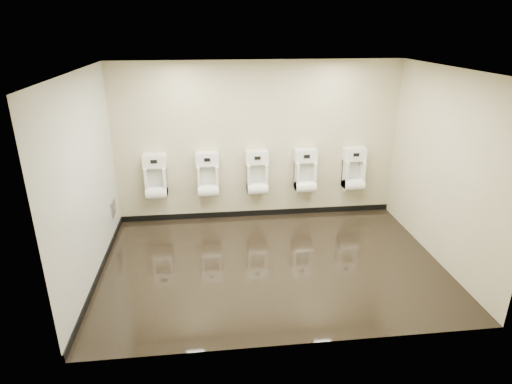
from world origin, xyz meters
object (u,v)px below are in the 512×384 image
(access_panel, at_px, (113,208))
(urinal_4, at_px, (354,172))
(urinal_2, at_px, (257,176))
(urinal_3, at_px, (305,174))
(urinal_0, at_px, (156,180))
(urinal_1, at_px, (208,178))

(access_panel, height_order, urinal_4, urinal_4)
(access_panel, relative_size, urinal_2, 0.33)
(access_panel, bearing_deg, urinal_3, 7.10)
(urinal_0, xyz_separation_m, urinal_3, (2.64, 0.00, 0.00))
(access_panel, bearing_deg, urinal_0, 31.27)
(urinal_2, bearing_deg, urinal_4, 0.00)
(urinal_3, bearing_deg, urinal_4, 0.00)
(access_panel, height_order, urinal_1, urinal_1)
(urinal_2, relative_size, urinal_3, 1.00)
(urinal_0, height_order, urinal_2, same)
(access_panel, distance_m, urinal_3, 3.36)
(urinal_1, bearing_deg, urinal_4, 0.00)
(urinal_1, bearing_deg, urinal_2, 0.00)
(access_panel, relative_size, urinal_1, 0.33)
(urinal_1, bearing_deg, access_panel, -165.31)
(urinal_0, bearing_deg, urinal_1, 0.00)
(urinal_3, xyz_separation_m, urinal_4, (0.90, 0.00, 0.00))
(urinal_0, bearing_deg, access_panel, -148.73)
(access_panel, height_order, urinal_0, urinal_0)
(urinal_1, xyz_separation_m, urinal_3, (1.74, 0.00, 0.00))
(urinal_2, bearing_deg, urinal_1, 180.00)
(urinal_1, height_order, urinal_3, same)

